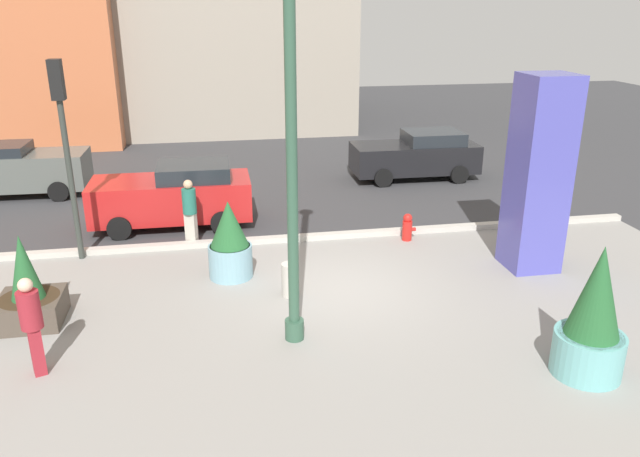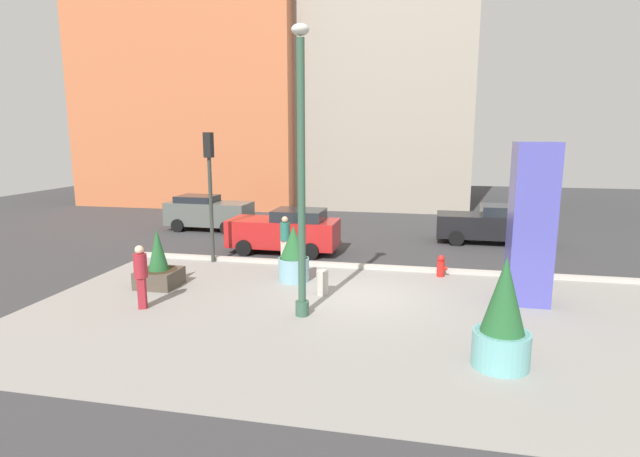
% 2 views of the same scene
% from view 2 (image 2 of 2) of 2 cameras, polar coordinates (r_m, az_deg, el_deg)
% --- Properties ---
extents(ground_plane, '(60.00, 60.00, 0.00)m').
position_cam_2_polar(ground_plane, '(19.04, 6.15, -3.89)').
color(ground_plane, '#38383A').
extents(plaza_pavement, '(18.00, 10.00, 0.02)m').
position_cam_2_polar(plaza_pavement, '(13.36, 3.43, -10.28)').
color(plaza_pavement, gray).
rests_on(plaza_pavement, ground_plane).
extents(curb_strip, '(18.00, 0.24, 0.16)m').
position_cam_2_polar(curb_strip, '(18.17, 5.86, -4.33)').
color(curb_strip, '#B7B2A8').
rests_on(curb_strip, ground_plane).
extents(lamp_post, '(0.44, 0.44, 7.37)m').
position_cam_2_polar(lamp_post, '(12.85, -2.12, 5.42)').
color(lamp_post, '#335642').
rests_on(lamp_post, ground_plane).
extents(art_pillar_blue, '(1.14, 1.14, 4.55)m').
position_cam_2_polar(art_pillar_blue, '(15.29, 22.74, 0.44)').
color(art_pillar_blue, '#4C4CAD').
rests_on(art_pillar_blue, ground_plane).
extents(potted_plant_near_right, '(1.01, 1.01, 1.84)m').
position_cam_2_polar(potted_plant_near_right, '(16.49, -3.00, -3.07)').
color(potted_plant_near_right, '#7AA8B7').
rests_on(potted_plant_near_right, ground_plane).
extents(potted_plant_by_pillar, '(1.17, 1.17, 2.36)m').
position_cam_2_polar(potted_plant_by_pillar, '(11.15, 19.94, -9.68)').
color(potted_plant_by_pillar, '#6BB2B2').
rests_on(potted_plant_by_pillar, ground_plane).
extents(potted_plant_mid_plaza, '(1.21, 1.21, 1.86)m').
position_cam_2_polar(potted_plant_mid_plaza, '(16.71, -17.74, -4.18)').
color(potted_plant_mid_plaza, '#4C4238').
rests_on(potted_plant_mid_plaza, ground_plane).
extents(fire_hydrant, '(0.36, 0.26, 0.75)m').
position_cam_2_polar(fire_hydrant, '(17.56, 13.49, -4.14)').
color(fire_hydrant, red).
rests_on(fire_hydrant, ground_plane).
extents(concrete_bollard, '(0.36, 0.36, 0.75)m').
position_cam_2_polar(concrete_bollard, '(15.20, 0.27, -6.14)').
color(concrete_bollard, '#B2ADA3').
rests_on(concrete_bollard, ground_plane).
extents(traffic_light_corner, '(0.28, 0.42, 4.81)m').
position_cam_2_polar(traffic_light_corner, '(18.97, -12.33, 5.81)').
color(traffic_light_corner, '#333833').
rests_on(traffic_light_corner, ground_plane).
extents(car_far_lane, '(4.41, 2.09, 1.78)m').
position_cam_2_polar(car_far_lane, '(20.47, -3.92, -0.26)').
color(car_far_lane, red).
rests_on(car_far_lane, ground_plane).
extents(car_passing_lane, '(4.45, 2.09, 1.69)m').
position_cam_2_polar(car_passing_lane, '(23.43, 18.70, 0.48)').
color(car_passing_lane, black).
rests_on(car_passing_lane, ground_plane).
extents(car_curb_west, '(4.21, 2.03, 1.72)m').
position_cam_2_polar(car_curb_west, '(25.84, -12.51, 1.79)').
color(car_curb_west, '#565B56').
rests_on(car_curb_west, ground_plane).
extents(pedestrian_on_sidewalk, '(0.47, 0.47, 1.76)m').
position_cam_2_polar(pedestrian_on_sidewalk, '(18.80, -3.96, -0.96)').
color(pedestrian_on_sidewalk, '#B2AD9E').
rests_on(pedestrian_on_sidewalk, ground_plane).
extents(pedestrian_by_curb, '(0.46, 0.46, 1.79)m').
position_cam_2_polar(pedestrian_by_curb, '(14.73, -19.57, -4.80)').
color(pedestrian_by_curb, maroon).
rests_on(pedestrian_by_curb, ground_plane).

